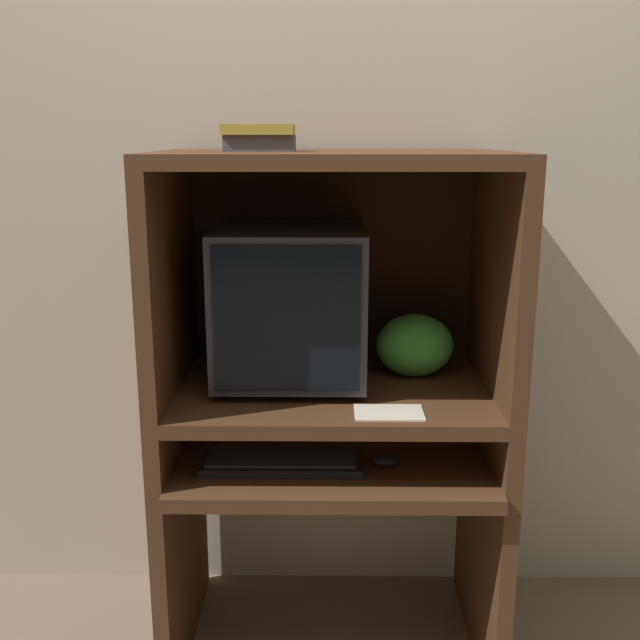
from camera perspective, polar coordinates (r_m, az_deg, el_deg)
wall_back at (r=2.25m, az=0.97°, el=10.64°), size 6.00×0.06×2.60m
desk_base at (r=2.13m, az=0.93°, el=-15.28°), size 0.89×0.61×0.61m
desk_monitor_shelf at (r=2.01m, az=0.97°, el=-6.05°), size 0.89×0.58×0.17m
hutch_upper at (r=1.94m, az=1.01°, el=6.55°), size 0.89×0.58×0.61m
crt_monitor at (r=1.99m, az=-2.25°, el=1.34°), size 0.39×0.42×0.41m
keyboard at (r=1.94m, az=-2.93°, el=-10.66°), size 0.41×0.16×0.03m
mouse at (r=1.94m, az=4.93°, el=-10.60°), size 0.07×0.05×0.03m
snack_bag at (r=2.07m, az=7.23°, el=-1.92°), size 0.21×0.16×0.17m
book_stack at (r=1.89m, az=-4.63°, el=13.70°), size 0.18×0.13×0.06m
paper_card at (r=1.81m, az=5.28°, el=-7.04°), size 0.17×0.11×0.00m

